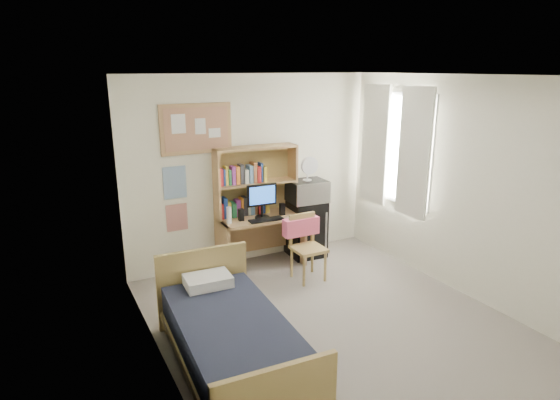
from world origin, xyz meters
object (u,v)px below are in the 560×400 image
microwave (307,191)px  desk_fan (307,170)px  desk (261,241)px  bed (233,346)px  mini_fridge (306,228)px  desk_chair (309,248)px  bulletin_board (196,129)px  monitor (262,202)px  speaker_right (282,209)px  speaker_left (241,215)px

microwave → desk_fan: (0.00, 0.00, 0.31)m
desk → bed: (-1.25, -2.02, -0.10)m
microwave → mini_fridge: bearing=90.0°
desk → desk_fan: desk_fan is taller
desk_chair → bed: size_ratio=0.46×
bulletin_board → desk: bulletin_board is taller
bulletin_board → monitor: 1.28m
bed → speaker_right: speaker_right is taller
speaker_right → desk_fan: 0.67m
bulletin_board → microwave: (1.50, -0.27, -0.94)m
desk_chair → microwave: bearing=61.0°
speaker_left → desk_fan: bearing=6.7°
desk → mini_fridge: size_ratio=1.39×
monitor → desk_fan: (0.75, 0.08, 0.35)m
bulletin_board → speaker_left: size_ratio=5.84×
desk_fan → speaker_right: bearing=-163.8°
speaker_right → desk_fan: (0.45, 0.10, 0.49)m
microwave → bed: bearing=-130.5°
desk → speaker_right: (0.30, -0.08, 0.44)m
bed → monitor: 2.42m
desk_chair → monitor: monitor is taller
desk_fan → bed: bearing=-130.5°
desk → speaker_right: size_ratio=7.13×
speaker_left → desk_chair: bearing=-41.4°
desk_chair → speaker_left: bearing=135.7°
mini_fridge → desk: bearing=-172.8°
desk → speaker_left: size_ratio=7.13×
bulletin_board → monitor: size_ratio=2.12×
bed → microwave: microwave is taller
microwave → desk_fan: size_ratio=1.69×
desk_chair → monitor: (-0.36, 0.63, 0.51)m
desk → monitor: bearing=-90.0°
desk → monitor: (-0.00, -0.06, 0.58)m
desk → desk_fan: (0.75, 0.02, 0.93)m
desk_chair → mini_fridge: 0.83m
speaker_left → bulletin_board: bearing=146.1°
desk_chair → desk_fan: size_ratio=2.77×
desk_chair → mini_fridge: bearing=61.6°
bed → speaker_right: 2.54m
speaker_left → desk_fan: size_ratio=0.52×
desk → speaker_left: 0.54m
bed → monitor: bearing=60.8°
desk_fan → bulletin_board: bearing=173.8°
desk → bed: bearing=-118.7°
bed → microwave: size_ratio=3.57×
bed → monitor: (1.25, 1.96, 0.68)m
bulletin_board → desk: 1.76m
desk_fan → mini_fridge: bearing=90.0°
desk → speaker_right: 0.54m
desk → desk_chair: size_ratio=1.34×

